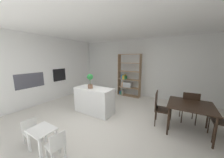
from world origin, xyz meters
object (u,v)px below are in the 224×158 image
at_px(kitchen_island, 94,100).
at_px(dining_chair_island_side, 159,105).
at_px(potted_plant_on_island, 90,80).
at_px(built_in_oven, 60,75).
at_px(child_chair_left, 31,130).
at_px(open_bookshelf, 128,79).
at_px(child_table, 42,134).
at_px(dining_chair_far, 189,105).
at_px(child_chair_right, 57,145).
at_px(dining_table, 190,107).

relative_size(kitchen_island, dining_chair_island_side, 1.42).
bearing_deg(potted_plant_on_island, dining_chair_island_side, 12.84).
bearing_deg(dining_chair_island_side, built_in_oven, 85.02).
height_order(built_in_oven, child_chair_left, built_in_oven).
distance_m(open_bookshelf, child_table, 4.30).
bearing_deg(dining_chair_far, kitchen_island, 10.02).
xyz_separation_m(kitchen_island, potted_plant_on_island, (-0.06, -0.10, 0.74)).
relative_size(built_in_oven, open_bookshelf, 0.29).
relative_size(potted_plant_on_island, child_chair_left, 0.93).
xyz_separation_m(built_in_oven, dining_chair_island_side, (4.48, 0.04, -0.56)).
bearing_deg(kitchen_island, open_bookshelf, 83.93).
height_order(kitchen_island, child_chair_right, kitchen_island).
height_order(built_in_oven, dining_chair_far, built_in_oven).
distance_m(open_bookshelf, dining_chair_island_side, 2.70).
bearing_deg(potted_plant_on_island, child_chair_left, -95.45).
bearing_deg(potted_plant_on_island, child_table, -80.39).
bearing_deg(child_chair_left, open_bookshelf, -1.76).
bearing_deg(child_chair_right, potted_plant_on_island, -148.08).
bearing_deg(child_chair_right, dining_chair_island_side, 158.05).
height_order(child_table, dining_chair_far, dining_chair_far).
bearing_deg(open_bookshelf, potted_plant_on_island, -97.30).
xyz_separation_m(built_in_oven, kitchen_island, (2.38, -0.35, -0.69)).
distance_m(built_in_oven, child_chair_right, 3.94).
relative_size(dining_chair_island_side, dining_chair_far, 1.01).
height_order(child_chair_left, child_chair_right, child_chair_right).
height_order(child_chair_right, dining_chair_island_side, dining_chair_island_side).
height_order(kitchen_island, dining_table, kitchen_island).
relative_size(kitchen_island, open_bookshelf, 0.65).
xyz_separation_m(built_in_oven, child_table, (2.63, -2.28, -0.74)).
xyz_separation_m(potted_plant_on_island, child_chair_left, (-0.17, -1.82, -0.88)).
relative_size(child_chair_left, dining_table, 0.53).
height_order(child_table, dining_table, dining_table).
relative_size(kitchen_island, dining_table, 1.34).
xyz_separation_m(child_table, child_chair_right, (0.49, -0.01, -0.05)).
height_order(potted_plant_on_island, dining_chair_island_side, potted_plant_on_island).
distance_m(child_chair_left, dining_table, 3.86).
relative_size(potted_plant_on_island, dining_chair_far, 0.52).
height_order(child_chair_left, dining_table, dining_table).
bearing_deg(open_bookshelf, dining_chair_far, -29.06).
height_order(kitchen_island, dining_chair_island_side, dining_chair_island_side).
bearing_deg(dining_chair_far, child_chair_right, 45.72).
bearing_deg(dining_table, dining_chair_far, 88.38).
xyz_separation_m(potted_plant_on_island, dining_chair_far, (2.90, 1.01, -0.63)).
bearing_deg(built_in_oven, child_chair_left, -46.66).
bearing_deg(dining_chair_island_side, child_chair_right, 144.07).
distance_m(dining_chair_island_side, dining_chair_far, 0.90).
relative_size(open_bookshelf, dining_chair_far, 2.21).
xyz_separation_m(kitchen_island, dining_chair_island_side, (2.10, 0.39, 0.12)).
distance_m(potted_plant_on_island, open_bookshelf, 2.49).
relative_size(potted_plant_on_island, child_table, 0.97).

